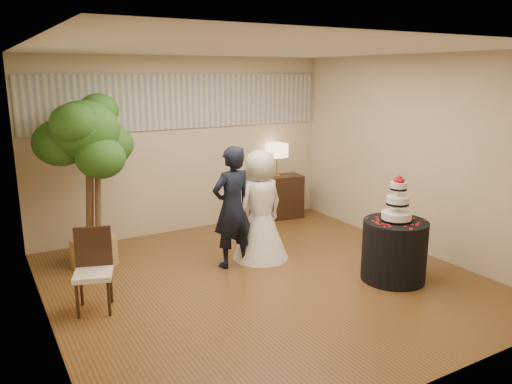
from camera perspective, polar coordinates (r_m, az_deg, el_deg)
floor at (r=6.34m, az=1.04°, el=-10.11°), size 5.00×5.00×0.00m
ceiling at (r=5.82m, az=1.16°, el=16.05°), size 5.00×5.00×0.00m
wall_back at (r=8.14m, az=-8.07°, el=5.29°), size 5.00×0.06×2.80m
wall_front at (r=4.06m, az=19.70°, el=-3.59°), size 5.00×0.06×2.80m
wall_left at (r=5.13m, az=-23.56°, el=-0.47°), size 0.06×5.00×2.80m
wall_right at (r=7.51m, az=17.70°, el=4.12°), size 0.06×5.00×2.80m
mural_border at (r=8.05m, az=-8.18°, el=10.21°), size 4.90×0.02×0.85m
groom at (r=6.57m, az=-2.74°, el=-1.75°), size 0.64×0.47×1.63m
bride at (r=6.86m, az=0.52°, el=-1.51°), size 0.91×0.91×1.53m
cake_table at (r=6.49m, az=15.51°, el=-6.45°), size 1.05×1.05×0.76m
wedding_cake at (r=6.30m, az=15.89°, el=-0.71°), size 0.37×0.37×0.57m
console at (r=8.88m, az=2.32°, el=-0.60°), size 0.97×0.53×0.77m
table_lamp at (r=8.74m, az=2.36°, el=3.69°), size 0.29×0.29×0.58m
ficus_tree at (r=6.88m, az=-18.56°, el=1.23°), size 1.56×1.56×2.33m
side_chair at (r=5.71m, az=-18.13°, el=-8.66°), size 0.53×0.54×0.90m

